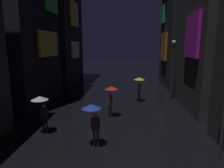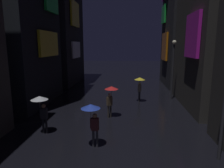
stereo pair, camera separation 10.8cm
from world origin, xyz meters
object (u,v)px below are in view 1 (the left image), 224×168
at_px(pedestrian_foreground_left_clear, 41,104).
at_px(pedestrian_foreground_right_red, 111,93).
at_px(pedestrian_far_right_blue, 93,114).
at_px(streetlamp_right_far, 173,63).
at_px(pedestrian_near_crossing_yellow, 139,83).

height_order(pedestrian_foreground_left_clear, pedestrian_foreground_right_red, same).
bearing_deg(pedestrian_foreground_left_clear, pedestrian_far_right_blue, -22.49).
relative_size(pedestrian_foreground_left_clear, streetlamp_right_far, 0.41).
xyz_separation_m(pedestrian_foreground_left_clear, pedestrian_far_right_blue, (3.00, -1.24, 0.00)).
height_order(pedestrian_foreground_left_clear, streetlamp_right_far, streetlamp_right_far).
xyz_separation_m(pedestrian_far_right_blue, pedestrian_near_crossing_yellow, (2.60, 8.10, 0.00)).
bearing_deg(streetlamp_right_far, pedestrian_near_crossing_yellow, -159.65).
bearing_deg(streetlamp_right_far, pedestrian_foreground_right_red, -134.72).
height_order(pedestrian_foreground_right_red, streetlamp_right_far, streetlamp_right_far).
relative_size(pedestrian_foreground_right_red, pedestrian_near_crossing_yellow, 1.00).
bearing_deg(pedestrian_near_crossing_yellow, streetlamp_right_far, 20.35).
bearing_deg(streetlamp_right_far, pedestrian_foreground_left_clear, -137.06).
xyz_separation_m(pedestrian_near_crossing_yellow, streetlamp_right_far, (2.93, 1.09, 1.62)).
distance_m(pedestrian_foreground_right_red, streetlamp_right_far, 7.33).
bearing_deg(pedestrian_near_crossing_yellow, pedestrian_far_right_blue, -107.82).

